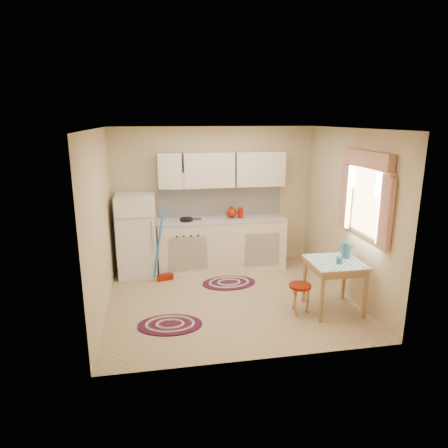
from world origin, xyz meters
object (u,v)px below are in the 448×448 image
at_px(stool, 299,299).
at_px(table, 334,286).
at_px(fridge, 137,236).
at_px(base_cabinets, 221,245).

bearing_deg(stool, table, 0.93).
xyz_separation_m(fridge, table, (2.74, -1.85, -0.34)).
distance_m(table, stool, 0.52).
height_order(base_cabinets, table, base_cabinets).
bearing_deg(base_cabinets, table, -56.24).
bearing_deg(fridge, base_cabinets, 1.95).
distance_m(fridge, base_cabinets, 1.50).
xyz_separation_m(table, stool, (-0.50, -0.01, -0.15)).
relative_size(base_cabinets, stool, 5.36).
xyz_separation_m(base_cabinets, table, (1.27, -1.90, -0.08)).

